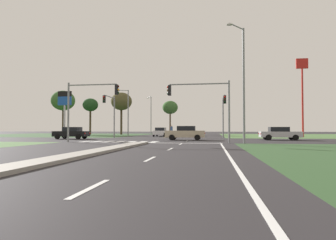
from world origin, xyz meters
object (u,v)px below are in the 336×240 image
Objects in this scene: treeline_near at (63,101)px; traffic_signal_far_right at (224,109)px; treeline_fourth at (170,108)px; car_beige_second at (185,133)px; traffic_signal_far_left at (111,109)px; traffic_signal_near_right at (205,100)px; fastfood_pole_sign at (302,80)px; car_black_near at (71,133)px; street_lamp_fourth at (151,113)px; car_silver_fourth at (280,133)px; treeline_second at (90,105)px; treeline_third at (121,102)px; street_lamp_second at (243,79)px; car_white_third at (161,132)px; pedestrian_at_median at (172,129)px; traffic_signal_near_left at (87,101)px; street_lamp_third at (127,110)px; fuel_price_totem at (65,104)px.

traffic_signal_far_right is at bearing -33.95° from treeline_near.
car_beige_second is at bearing -78.32° from treeline_fourth.
traffic_signal_near_right is (13.10, -11.73, -0.11)m from traffic_signal_far_left.
fastfood_pole_sign is (14.89, 22.25, 5.15)m from traffic_signal_near_right.
fastfood_pole_sign reaches higher than car_black_near.
traffic_signal_far_right is at bearing -63.53° from street_lamp_fourth.
treeline_near reaches higher than car_beige_second.
traffic_signal_far_left is (-21.35, 3.37, 3.24)m from car_silver_fourth.
treeline_third is at bearing 16.93° from treeline_second.
treeline_near is at bearing 130.62° from traffic_signal_far_left.
street_lamp_second is at bearing -43.90° from treeline_near.
street_lamp_second is (11.16, -21.48, 4.91)m from car_white_third.
car_black_near is 0.43× the size of treeline_near.
treeline_second is at bearing -163.07° from treeline_third.
traffic_signal_near_right is 3.73m from street_lamp_second.
treeline_third reaches higher than pedestrian_at_median.
car_silver_fourth is 0.79× the size of traffic_signal_near_right.
traffic_signal_far_right is at bearing 39.83° from traffic_signal_near_left.
car_white_third is at bearing -23.60° from street_lamp_third.
traffic_signal_near_right reaches higher than car_black_near.
traffic_signal_near_left is (-8.85, -6.73, 3.17)m from car_beige_second.
traffic_signal_far_left is 11.18m from pedestrian_at_median.
treeline_near is at bearing 30.74° from car_black_near.
traffic_signal_near_left is at bearing 81.11° from car_white_third.
car_white_third is 0.75× the size of fuel_price_totem.
traffic_signal_far_right is at bearing 134.09° from car_white_third.
traffic_signal_near_left is 3.32× the size of pedestrian_at_median.
pedestrian_at_median is at bearing 106.35° from traffic_signal_near_right.
fuel_price_totem is (-18.14, 8.54, 0.59)m from traffic_signal_near_right.
traffic_signal_near_right is at bearing -76.77° from treeline_fourth.
street_lamp_third is at bearing -125.02° from car_silver_fourth.
traffic_signal_far_left is at bearing -87.52° from street_lamp_fourth.
car_silver_fourth is at bearing -24.21° from traffic_signal_far_right.
treeline_fourth reaches higher than fuel_price_totem.
fastfood_pole_sign reaches higher than treeline_second.
car_beige_second is 6.96m from traffic_signal_far_right.
treeline_second is (-12.90, 22.55, 2.49)m from traffic_signal_far_left.
car_black_near is 0.59× the size of treeline_fourth.
treeline_second is at bearing 119.78° from traffic_signal_far_left.
pedestrian_at_median is 31.38m from treeline_near.
street_lamp_fourth reaches higher than traffic_signal_near_right.
pedestrian_at_median is (2.11, -1.74, 0.42)m from car_white_third.
traffic_signal_near_right is (7.88, -21.42, 3.13)m from car_white_third.
traffic_signal_near_right is at bearing -25.22° from fuel_price_totem.
car_black_near is at bearing -70.85° from treeline_second.
traffic_signal_near_left is 0.58× the size of treeline_near.
fastfood_pole_sign is 37.17m from treeline_third.
treeline_near reaches higher than treeline_fourth.
treeline_fourth is at bearing -7.25° from treeline_third.
street_lamp_fourth reaches higher than car_black_near.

